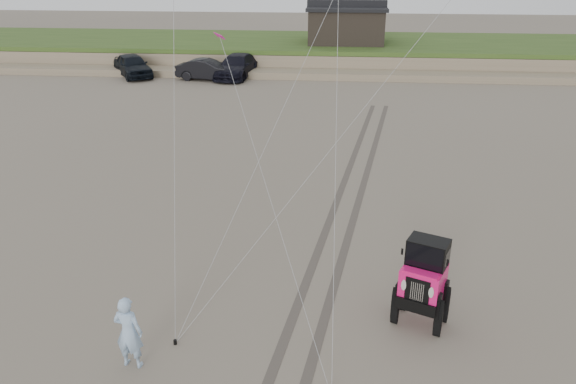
{
  "coord_description": "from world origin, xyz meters",
  "views": [
    {
      "loc": [
        1.56,
        -10.88,
        8.55
      ],
      "look_at": [
        0.3,
        3.0,
        2.6
      ],
      "focal_mm": 35.0,
      "sensor_mm": 36.0,
      "label": 1
    }
  ],
  "objects_px": {
    "jeep": "(422,292)",
    "man": "(129,332)",
    "cabin": "(346,23)",
    "truck_b": "(208,70)",
    "truck_a": "(133,65)",
    "truck_c": "(237,66)"
  },
  "relations": [
    {
      "from": "jeep",
      "to": "man",
      "type": "height_order",
      "value": "jeep"
    },
    {
      "from": "cabin",
      "to": "truck_b",
      "type": "relative_size",
      "value": 1.42
    },
    {
      "from": "truck_b",
      "to": "truck_c",
      "type": "height_order",
      "value": "truck_c"
    },
    {
      "from": "cabin",
      "to": "man",
      "type": "height_order",
      "value": "cabin"
    },
    {
      "from": "cabin",
      "to": "truck_a",
      "type": "distance_m",
      "value": 17.44
    },
    {
      "from": "truck_b",
      "to": "man",
      "type": "relative_size",
      "value": 2.54
    },
    {
      "from": "cabin",
      "to": "man",
      "type": "bearing_deg",
      "value": -97.23
    },
    {
      "from": "truck_a",
      "to": "truck_c",
      "type": "distance_m",
      "value": 7.78
    },
    {
      "from": "truck_a",
      "to": "truck_b",
      "type": "bearing_deg",
      "value": -42.08
    },
    {
      "from": "cabin",
      "to": "truck_c",
      "type": "bearing_deg",
      "value": -140.9
    },
    {
      "from": "truck_b",
      "to": "man",
      "type": "bearing_deg",
      "value": -161.25
    },
    {
      "from": "truck_a",
      "to": "jeep",
      "type": "distance_m",
      "value": 33.87
    },
    {
      "from": "truck_a",
      "to": "cabin",
      "type": "bearing_deg",
      "value": -11.26
    },
    {
      "from": "truck_a",
      "to": "truck_b",
      "type": "height_order",
      "value": "truck_a"
    },
    {
      "from": "truck_b",
      "to": "truck_a",
      "type": "bearing_deg",
      "value": 92.36
    },
    {
      "from": "truck_a",
      "to": "truck_c",
      "type": "height_order",
      "value": "truck_a"
    },
    {
      "from": "truck_a",
      "to": "man",
      "type": "bearing_deg",
      "value": -105.83
    },
    {
      "from": "truck_c",
      "to": "man",
      "type": "xyz_separation_m",
      "value": [
        3.18,
        -31.62,
        0.07
      ]
    },
    {
      "from": "jeep",
      "to": "man",
      "type": "xyz_separation_m",
      "value": [
        -6.61,
        -2.16,
        -0.02
      ]
    },
    {
      "from": "jeep",
      "to": "cabin",
      "type": "bearing_deg",
      "value": 116.5
    },
    {
      "from": "man",
      "to": "jeep",
      "type": "bearing_deg",
      "value": -155.46
    },
    {
      "from": "jeep",
      "to": "man",
      "type": "distance_m",
      "value": 6.96
    }
  ]
}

